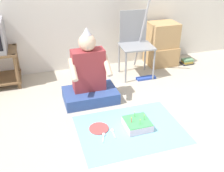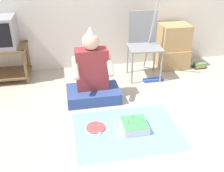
{
  "view_description": "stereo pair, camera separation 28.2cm",
  "coord_description": "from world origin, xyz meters",
  "px_view_note": "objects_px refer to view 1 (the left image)",
  "views": [
    {
      "loc": [
        -1.12,
        -1.78,
        1.7
      ],
      "look_at": [
        -0.37,
        0.58,
        0.35
      ],
      "focal_mm": 42.0,
      "sensor_mm": 36.0,
      "label": 1
    },
    {
      "loc": [
        -0.85,
        -1.85,
        1.7
      ],
      "look_at": [
        -0.37,
        0.58,
        0.35
      ],
      "focal_mm": 42.0,
      "sensor_mm": 36.0,
      "label": 2
    }
  ],
  "objects_px": {
    "birthday_cake": "(137,124)",
    "book_pile": "(187,62)",
    "person_seated": "(89,79)",
    "paper_plate": "(99,128)",
    "dust_mop": "(144,52)",
    "cardboard_box_stack": "(162,45)",
    "folding_chair": "(135,39)"
  },
  "relations": [
    {
      "from": "birthday_cake",
      "to": "book_pile",
      "type": "bearing_deg",
      "value": 42.95
    },
    {
      "from": "person_seated",
      "to": "paper_plate",
      "type": "xyz_separation_m",
      "value": [
        -0.05,
        -0.61,
        -0.28
      ]
    },
    {
      "from": "dust_mop",
      "to": "person_seated",
      "type": "height_order",
      "value": "dust_mop"
    },
    {
      "from": "book_pile",
      "to": "cardboard_box_stack",
      "type": "bearing_deg",
      "value": 159.61
    },
    {
      "from": "cardboard_box_stack",
      "to": "book_pile",
      "type": "relative_size",
      "value": 3.53
    },
    {
      "from": "book_pile",
      "to": "paper_plate",
      "type": "height_order",
      "value": "book_pile"
    },
    {
      "from": "book_pile",
      "to": "paper_plate",
      "type": "bearing_deg",
      "value": -145.93
    },
    {
      "from": "dust_mop",
      "to": "birthday_cake",
      "type": "height_order",
      "value": "dust_mop"
    },
    {
      "from": "dust_mop",
      "to": "book_pile",
      "type": "height_order",
      "value": "dust_mop"
    },
    {
      "from": "folding_chair",
      "to": "book_pile",
      "type": "relative_size",
      "value": 4.86
    },
    {
      "from": "person_seated",
      "to": "paper_plate",
      "type": "relative_size",
      "value": 4.47
    },
    {
      "from": "cardboard_box_stack",
      "to": "paper_plate",
      "type": "height_order",
      "value": "cardboard_box_stack"
    },
    {
      "from": "person_seated",
      "to": "birthday_cake",
      "type": "bearing_deg",
      "value": -64.47
    },
    {
      "from": "person_seated",
      "to": "birthday_cake",
      "type": "relative_size",
      "value": 3.49
    },
    {
      "from": "book_pile",
      "to": "person_seated",
      "type": "height_order",
      "value": "person_seated"
    },
    {
      "from": "dust_mop",
      "to": "birthday_cake",
      "type": "distance_m",
      "value": 1.31
    },
    {
      "from": "folding_chair",
      "to": "book_pile",
      "type": "height_order",
      "value": "folding_chair"
    },
    {
      "from": "book_pile",
      "to": "folding_chair",
      "type": "bearing_deg",
      "value": -176.04
    },
    {
      "from": "person_seated",
      "to": "birthday_cake",
      "type": "distance_m",
      "value": 0.82
    },
    {
      "from": "dust_mop",
      "to": "folding_chair",
      "type": "bearing_deg",
      "value": 135.28
    },
    {
      "from": "folding_chair",
      "to": "birthday_cake",
      "type": "height_order",
      "value": "folding_chair"
    },
    {
      "from": "cardboard_box_stack",
      "to": "book_pile",
      "type": "bearing_deg",
      "value": -20.39
    },
    {
      "from": "book_pile",
      "to": "person_seated",
      "type": "relative_size",
      "value": 0.21
    },
    {
      "from": "person_seated",
      "to": "folding_chair",
      "type": "bearing_deg",
      "value": 34.01
    },
    {
      "from": "folding_chair",
      "to": "dust_mop",
      "type": "relative_size",
      "value": 0.74
    },
    {
      "from": "person_seated",
      "to": "book_pile",
      "type": "bearing_deg",
      "value": 19.02
    },
    {
      "from": "birthday_cake",
      "to": "person_seated",
      "type": "bearing_deg",
      "value": 115.53
    },
    {
      "from": "cardboard_box_stack",
      "to": "dust_mop",
      "type": "bearing_deg",
      "value": -144.8
    },
    {
      "from": "dust_mop",
      "to": "book_pile",
      "type": "bearing_deg",
      "value": 10.98
    },
    {
      "from": "folding_chair",
      "to": "person_seated",
      "type": "height_order",
      "value": "folding_chair"
    },
    {
      "from": "birthday_cake",
      "to": "folding_chair",
      "type": "bearing_deg",
      "value": 69.87
    },
    {
      "from": "folding_chair",
      "to": "paper_plate",
      "type": "bearing_deg",
      "value": -126.36
    }
  ]
}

